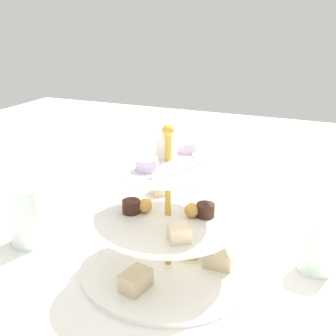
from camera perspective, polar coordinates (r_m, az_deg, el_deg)
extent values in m
plane|color=white|center=(0.74, 0.00, -13.53)|extent=(2.40, 2.40, 0.00)
cylinder|color=white|center=(0.74, 0.00, -13.21)|extent=(0.30, 0.30, 0.01)
cylinder|color=white|center=(0.69, 0.00, -6.72)|extent=(0.24, 0.24, 0.01)
cylinder|color=white|center=(0.65, 0.00, 0.61)|extent=(0.19, 0.19, 0.01)
cylinder|color=gold|center=(0.68, 0.00, -4.89)|extent=(0.01, 0.01, 0.25)
sphere|color=gold|center=(0.64, 0.00, 5.18)|extent=(0.02, 0.02, 0.02)
cube|color=#CCB78E|center=(0.80, -2.63, -8.86)|extent=(0.06, 0.06, 0.03)
cube|color=#CCB78E|center=(0.67, -4.44, -15.08)|extent=(0.05, 0.04, 0.03)
cube|color=#CCB78E|center=(0.73, 6.97, -12.15)|extent=(0.04, 0.05, 0.03)
cylinder|color=#E5C660|center=(0.75, 3.05, -11.42)|extent=(0.04, 0.04, 0.01)
cylinder|color=#381E14|center=(0.68, 5.15, -5.75)|extent=(0.03, 0.03, 0.02)
cylinder|color=#381E14|center=(0.69, -5.05, -5.26)|extent=(0.03, 0.03, 0.02)
cube|color=beige|center=(0.76, -1.20, -2.69)|extent=(0.04, 0.04, 0.02)
cube|color=beige|center=(0.61, 1.51, -8.89)|extent=(0.04, 0.04, 0.02)
sphere|color=gold|center=(0.69, -3.17, -5.13)|extent=(0.02, 0.02, 0.02)
sphere|color=gold|center=(0.68, 3.25, -5.76)|extent=(0.02, 0.02, 0.02)
cylinder|color=silver|center=(0.69, 2.59, 2.89)|extent=(0.03, 0.03, 0.02)
cylinder|color=silver|center=(0.61, -2.93, 0.51)|extent=(0.03, 0.03, 0.02)
cylinder|color=white|center=(0.66, -0.28, 3.14)|extent=(0.04, 0.04, 0.04)
cube|color=silver|center=(0.60, 0.92, -0.43)|extent=(0.08, 0.05, 0.00)
cube|color=silver|center=(0.68, 3.63, 1.94)|extent=(0.08, 0.05, 0.00)
cylinder|color=silver|center=(0.83, -18.76, -6.20)|extent=(0.07, 0.07, 0.11)
cube|color=silver|center=(1.03, 2.66, -3.26)|extent=(0.06, 0.17, 0.00)
cylinder|color=silver|center=(0.76, 19.72, -10.16)|extent=(0.06, 0.06, 0.09)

